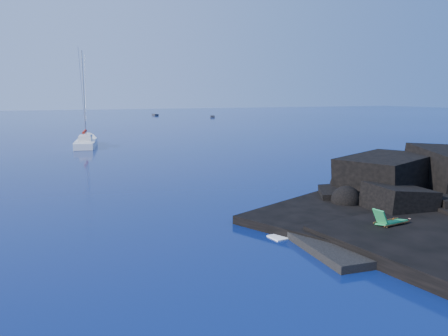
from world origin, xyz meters
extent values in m
plane|color=#04123E|center=(0.00, 0.00, 0.00)|extent=(400.00, 400.00, 0.00)
cube|color=black|center=(4.50, 0.50, 0.00)|extent=(9.08, 6.86, 0.70)
cube|color=white|center=(6.17, 0.90, 0.37)|extent=(1.96, 1.07, 0.05)
cone|color=#FF590D|center=(5.44, 0.84, 0.61)|extent=(0.39, 0.39, 0.51)
cube|color=#232327|center=(29.49, 129.06, 0.00)|extent=(1.31, 3.97, 0.53)
cube|color=#222327|center=(42.48, 110.56, 0.00)|extent=(2.50, 4.17, 0.53)
camera|label=1|loc=(-10.54, -14.38, 6.73)|focal=35.00mm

